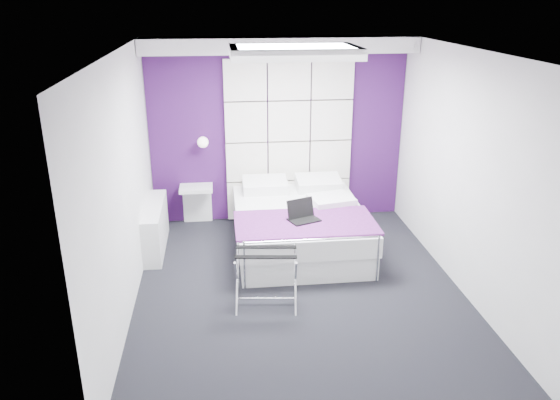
# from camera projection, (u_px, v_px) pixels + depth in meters

# --- Properties ---
(floor) EXTENTS (4.40, 4.40, 0.00)m
(floor) POSITION_uv_depth(u_px,v_px,m) (300.00, 291.00, 6.10)
(floor) COLOR black
(floor) RESTS_ON ground
(ceiling) EXTENTS (4.40, 4.40, 0.00)m
(ceiling) POSITION_uv_depth(u_px,v_px,m) (303.00, 52.00, 5.19)
(ceiling) COLOR white
(ceiling) RESTS_ON wall_back
(wall_back) EXTENTS (3.60, 0.00, 3.60)m
(wall_back) POSITION_uv_depth(u_px,v_px,m) (278.00, 131.00, 7.69)
(wall_back) COLOR silver
(wall_back) RESTS_ON floor
(wall_left) EXTENTS (0.00, 4.40, 4.40)m
(wall_left) POSITION_uv_depth(u_px,v_px,m) (123.00, 188.00, 5.45)
(wall_left) COLOR silver
(wall_left) RESTS_ON floor
(wall_right) EXTENTS (0.00, 4.40, 4.40)m
(wall_right) POSITION_uv_depth(u_px,v_px,m) (467.00, 175.00, 5.84)
(wall_right) COLOR silver
(wall_right) RESTS_ON floor
(accent_wall) EXTENTS (3.58, 0.02, 2.58)m
(accent_wall) POSITION_uv_depth(u_px,v_px,m) (278.00, 131.00, 7.68)
(accent_wall) COLOR #381049
(accent_wall) RESTS_ON wall_back
(soffit) EXTENTS (3.58, 0.50, 0.20)m
(soffit) POSITION_uv_depth(u_px,v_px,m) (280.00, 45.00, 7.03)
(soffit) COLOR white
(soffit) RESTS_ON wall_back
(headboard) EXTENTS (1.80, 0.08, 2.30)m
(headboard) POSITION_uv_depth(u_px,v_px,m) (289.00, 141.00, 7.70)
(headboard) COLOR white
(headboard) RESTS_ON wall_back
(skylight) EXTENTS (1.36, 0.86, 0.12)m
(skylight) POSITION_uv_depth(u_px,v_px,m) (294.00, 51.00, 5.76)
(skylight) COLOR white
(skylight) RESTS_ON ceiling
(wall_lamp) EXTENTS (0.15, 0.15, 0.15)m
(wall_lamp) POSITION_uv_depth(u_px,v_px,m) (203.00, 141.00, 7.48)
(wall_lamp) COLOR white
(wall_lamp) RESTS_ON wall_back
(radiator) EXTENTS (0.22, 1.20, 0.60)m
(radiator) POSITION_uv_depth(u_px,v_px,m) (155.00, 227.00, 7.03)
(radiator) COLOR white
(radiator) RESTS_ON floor
(bed) EXTENTS (1.68, 2.02, 0.71)m
(bed) POSITION_uv_depth(u_px,v_px,m) (299.00, 226.00, 7.06)
(bed) COLOR white
(bed) RESTS_ON floor
(nightstand) EXTENTS (0.46, 0.36, 0.05)m
(nightstand) POSITION_uv_depth(u_px,v_px,m) (196.00, 188.00, 7.66)
(nightstand) COLOR white
(nightstand) RESTS_ON wall_back
(luggage_rack) EXTENTS (0.63, 0.47, 0.62)m
(luggage_rack) POSITION_uv_depth(u_px,v_px,m) (266.00, 278.00, 5.74)
(luggage_rack) COLOR silver
(luggage_rack) RESTS_ON floor
(laptop) EXTENTS (0.35, 0.25, 0.25)m
(laptop) POSITION_uv_depth(u_px,v_px,m) (304.00, 215.00, 6.55)
(laptop) COLOR black
(laptop) RESTS_ON bed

